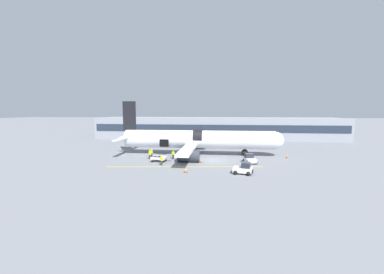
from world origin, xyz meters
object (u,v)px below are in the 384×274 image
at_px(baggage_cart_loading, 159,159).
at_px(ground_crew_loader_b, 152,153).
at_px(baggage_tug_mid, 250,159).
at_px(ground_crew_loader_a, 150,154).
at_px(ground_crew_supervisor, 173,154).
at_px(airplane, 196,140).
at_px(baggage_tug_lead, 244,169).
at_px(ground_crew_driver, 161,160).

distance_m(baggage_cart_loading, ground_crew_loader_b, 3.63).
bearing_deg(baggage_tug_mid, ground_crew_loader_a, 176.14).
distance_m(ground_crew_loader_b, ground_crew_supervisor, 4.07).
bearing_deg(airplane, baggage_cart_loading, -127.92).
bearing_deg(baggage_tug_lead, ground_crew_supervisor, 143.03).
height_order(baggage_tug_mid, ground_crew_loader_a, ground_crew_loader_a).
relative_size(baggage_tug_mid, ground_crew_driver, 1.71).
bearing_deg(baggage_tug_lead, ground_crew_loader_b, 149.40).
relative_size(airplane, ground_crew_loader_b, 18.22).
relative_size(baggage_tug_mid, ground_crew_loader_b, 1.54).
bearing_deg(ground_crew_supervisor, baggage_tug_lead, -36.97).
bearing_deg(baggage_tug_lead, ground_crew_loader_a, 152.67).
xyz_separation_m(airplane, baggage_tug_lead, (7.69, -13.01, -2.15)).
height_order(ground_crew_loader_a, ground_crew_loader_b, ground_crew_loader_b).
distance_m(baggage_tug_lead, ground_crew_loader_a, 17.13).
height_order(ground_crew_loader_a, ground_crew_supervisor, ground_crew_loader_a).
height_order(ground_crew_loader_b, ground_crew_driver, ground_crew_loader_b).
bearing_deg(baggage_cart_loading, ground_crew_driver, -68.64).
relative_size(baggage_tug_lead, ground_crew_supervisor, 1.79).
height_order(baggage_tug_lead, baggage_cart_loading, baggage_tug_lead).
relative_size(airplane, baggage_tug_lead, 11.33).
xyz_separation_m(airplane, ground_crew_driver, (-4.35, -9.41, -2.00)).
bearing_deg(baggage_cart_loading, ground_crew_loader_b, 127.43).
height_order(ground_crew_loader_b, ground_crew_supervisor, ground_crew_loader_b).
distance_m(ground_crew_loader_a, ground_crew_loader_b, 1.14).
relative_size(ground_crew_loader_b, ground_crew_driver, 1.11).
relative_size(baggage_cart_loading, ground_crew_driver, 2.20).
xyz_separation_m(baggage_tug_lead, ground_crew_loader_a, (-15.22, 7.87, 0.16)).
bearing_deg(airplane, baggage_tug_lead, -59.42).
bearing_deg(baggage_tug_mid, baggage_tug_lead, -103.37).
xyz_separation_m(baggage_cart_loading, ground_crew_driver, (0.99, -2.54, 0.38)).
height_order(baggage_tug_lead, ground_crew_loader_a, baggage_tug_lead).
distance_m(airplane, baggage_tug_lead, 15.26).
xyz_separation_m(airplane, ground_crew_loader_b, (-7.54, -4.01, -1.91)).
bearing_deg(ground_crew_loader_a, baggage_tug_lead, -27.33).
xyz_separation_m(baggage_cart_loading, ground_crew_supervisor, (1.84, 2.28, 0.37)).
bearing_deg(baggage_tug_lead, baggage_cart_loading, 154.76).
bearing_deg(ground_crew_loader_b, ground_crew_driver, -59.49).
distance_m(ground_crew_loader_a, ground_crew_supervisor, 4.07).
bearing_deg(ground_crew_supervisor, baggage_cart_loading, -128.97).
distance_m(airplane, ground_crew_driver, 10.56).
bearing_deg(ground_crew_loader_b, baggage_tug_mid, -7.69).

